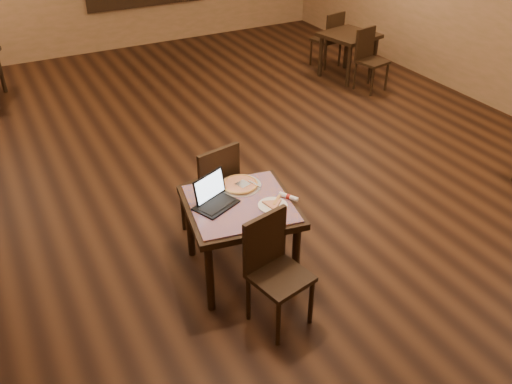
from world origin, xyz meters
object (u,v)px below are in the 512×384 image
laptop (213,197)px  other_table_a_chair_far (330,36)px  chair_main_near (273,264)px  pizza_pan (240,186)px  tiled_table (240,213)px  other_table_a_chair_near (369,56)px  other_table_a (349,41)px  chair_main_far (213,186)px

laptop → other_table_a_chair_far: size_ratio=0.44×
chair_main_near → pizza_pan: bearing=68.3°
tiled_table → other_table_a_chair_near: bearing=48.6°
chair_main_near → laptop: laptop is taller
other_table_a → other_table_a_chair_near: bearing=-103.3°
pizza_pan → other_table_a_chair_far: other_table_a_chair_far is taller
tiled_table → chair_main_far: size_ratio=1.03×
laptop → other_table_a: bearing=17.6°
chair_main_far → laptop: size_ratio=2.45×
chair_main_near → other_table_a: size_ratio=1.05×
tiled_table → chair_main_far: 0.62m
other_table_a → pizza_pan: bearing=-149.2°
pizza_pan → other_table_a_chair_far: bearing=46.6°
chair_main_near → pizza_pan: size_ratio=2.51×
chair_main_far → other_table_a_chair_near: 4.47m
other_table_a_chair_near → other_table_a_chair_far: (0.03, 1.11, 0.00)m
chair_main_far → other_table_a_chair_far: (3.79, 3.53, -0.04)m
chair_main_near → chair_main_far: (0.04, 1.23, 0.03)m
other_table_a_chair_near → chair_main_far: bearing=-158.8°
tiled_table → laptop: bearing=161.9°
chair_main_far → other_table_a: size_ratio=1.11×
other_table_a_chair_far → other_table_a: bearing=76.7°
pizza_pan → chair_main_far: bearing=105.5°
laptop → chair_main_far: bearing=43.3°
other_table_a_chair_near → other_table_a_chair_far: 1.11m
tiled_table → chair_main_far: bearing=98.3°
tiled_table → laptop: size_ratio=2.53×
chair_main_far → other_table_a_chair_near: (3.76, 2.42, -0.04)m
other_table_a_chair_far → laptop: bearing=33.7°
pizza_pan → other_table_a: size_ratio=0.42×
other_table_a → other_table_a_chair_near: (-0.02, -0.56, -0.07)m
chair_main_far → other_table_a_chair_far: bearing=-148.0°
chair_main_far → other_table_a_chair_far: chair_main_far is taller
chair_main_near → laptop: 0.80m
chair_main_near → laptop: (-0.18, 0.72, 0.28)m
other_table_a → chair_main_far: bearing=-153.3°
pizza_pan → other_table_a_chair_far: (3.69, 3.90, -0.23)m
chair_main_far → other_table_a: 4.80m
chair_main_near → other_table_a_chair_far: 6.11m
laptop → pizza_pan: bearing=-0.8°
chair_main_near → tiled_table: bearing=75.8°
pizza_pan → other_table_a: pizza_pan is taller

